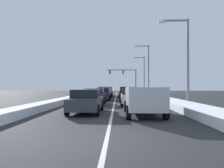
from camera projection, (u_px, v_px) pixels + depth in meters
ground_plane at (115, 101)px, 25.77m from camera, size 124.30×124.30×0.00m
lane_stripe_between_right_lane_and_center_lane at (115, 98)px, 30.55m from camera, size 0.14×52.59×0.01m
snow_bank_right_shoulder at (153, 97)px, 30.40m from camera, size 2.06×52.59×0.48m
snow_bank_left_shoulder at (79, 97)px, 30.70m from camera, size 1.27×52.59×0.50m
suv_silver_right_lane_nearest at (143, 98)px, 12.63m from camera, size 2.16×4.90×1.67m
sedan_white_right_lane_second at (131, 97)px, 19.52m from camera, size 2.00×4.50×1.51m
suv_black_right_lane_third at (128, 92)px, 26.04m from camera, size 2.16×4.90×1.67m
sedan_red_right_lane_fourth at (125, 93)px, 32.53m from camera, size 2.00×4.50×1.51m
suv_tan_right_lane_fifth at (126, 90)px, 39.32m from camera, size 2.16×4.90×1.67m
sedan_charcoal_center_lane_nearest at (86, 101)px, 13.78m from camera, size 2.00×4.50×1.51m
sedan_maroon_center_lane_second at (95, 96)px, 20.37m from camera, size 2.00×4.50×1.51m
sedan_navy_center_lane_third at (103, 94)px, 26.84m from camera, size 2.00×4.50×1.51m
suv_gray_center_lane_fourth at (105, 91)px, 33.97m from camera, size 2.16×4.90×1.67m
suv_green_center_lane_fifth at (107, 90)px, 39.94m from camera, size 2.16×4.90×1.67m
traffic_light_gantry at (127, 76)px, 54.41m from camera, size 7.54×0.47×6.20m
street_lamp_right_near at (183, 53)px, 18.49m from camera, size 2.66×0.36×7.61m
street_lamp_right_mid at (147, 66)px, 37.63m from camera, size 2.66×0.36×9.04m
street_lamp_right_far at (143, 72)px, 47.17m from camera, size 2.66×0.36×8.29m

